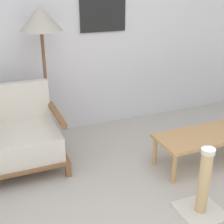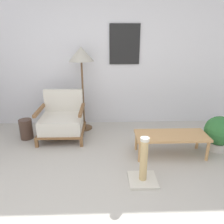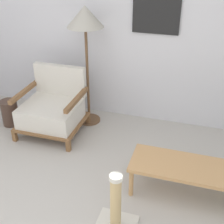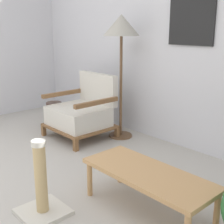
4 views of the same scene
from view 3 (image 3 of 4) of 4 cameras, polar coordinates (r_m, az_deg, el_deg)
The scene contains 6 objects.
wall_back at distance 3.95m, azimuth 4.29°, elevation 16.82°, with size 8.00×0.09×2.70m.
armchair at distance 3.99m, azimuth -10.83°, elevation 0.59°, with size 0.77×0.70×0.80m.
floor_lamp at distance 3.80m, azimuth -4.90°, elevation 15.85°, with size 0.44×0.44×1.53m.
coffee_table at distance 3.07m, azimuth 13.42°, elevation -10.11°, with size 1.05×0.43×0.34m.
vase at distance 4.35m, azimuth -18.17°, elevation -0.10°, with size 0.22×0.22×0.35m, color #473328.
scratching_post at distance 2.74m, azimuth 0.66°, elevation -18.00°, with size 0.35×0.35×0.60m.
Camera 3 is at (0.86, -1.31, 2.21)m, focal length 50.00 mm.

